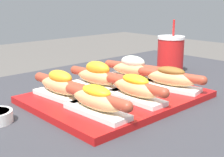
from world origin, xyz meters
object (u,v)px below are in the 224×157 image
Objects in this scene: hot_dog_5 at (133,69)px; hot_dog_0 at (97,100)px; hot_dog_3 at (60,85)px; hot_dog_4 at (98,76)px; serving_tray at (117,97)px; hot_dog_1 at (135,88)px; hot_dog_2 at (171,78)px; drink_cup at (170,55)px.

hot_dog_0 is at bearing -151.10° from hot_dog_5.
hot_dog_4 is at bearing 1.30° from hot_dog_3.
hot_dog_1 is at bearing -93.30° from serving_tray.
hot_dog_1 reaches higher than serving_tray.
hot_dog_0 is 1.01× the size of hot_dog_4.
serving_tray is at bearing -151.79° from hot_dog_5.
hot_dog_3 is (-0.13, 0.15, 0.00)m from hot_dog_1.
hot_dog_2 is (0.15, -0.00, -0.00)m from hot_dog_1.
serving_tray is 2.15× the size of hot_dog_4.
hot_dog_3 is at bearing 87.32° from hot_dog_0.
hot_dog_4 is at bearing -177.63° from drink_cup.
drink_cup is (0.37, 0.02, 0.02)m from hot_dog_4.
hot_dog_2 is 1.06× the size of drink_cup.
hot_dog_1 is 0.21m from hot_dog_5.
drink_cup reaches higher than hot_dog_2.
hot_dog_3 reaches higher than hot_dog_0.
hot_dog_4 is at bearing 133.35° from hot_dog_2.
hot_dog_3 is 1.02× the size of hot_dog_5.
hot_dog_0 is at bearing -178.86° from hot_dog_2.
hot_dog_0 is at bearing -150.39° from serving_tray.
hot_dog_1 is 0.15m from hot_dog_2.
hot_dog_1 is at bearing -134.78° from hot_dog_5.
hot_dog_4 reaches higher than hot_dog_0.
hot_dog_0 and hot_dog_1 have the same top height.
hot_dog_2 is at bearing -0.60° from hot_dog_1.
hot_dog_2 is at bearing 1.14° from hot_dog_0.
drink_cup is (0.22, 0.02, 0.02)m from hot_dog_5.
hot_dog_0 is (-0.14, -0.08, 0.04)m from serving_tray.
hot_dog_1 is 1.02× the size of hot_dog_5.
hot_dog_0 is 0.21m from hot_dog_4.
drink_cup is at bearing 4.30° from hot_dog_5.
hot_dog_0 is 1.00× the size of hot_dog_3.
hot_dog_3 reaches higher than hot_dog_2.
serving_tray is at bearing -29.79° from hot_dog_3.
drink_cup is at bearing 18.97° from hot_dog_0.
hot_dog_3 is (-0.28, 0.15, 0.00)m from hot_dog_2.
drink_cup reaches higher than hot_dog_5.
drink_cup is (0.51, 0.18, 0.02)m from hot_dog_0.
hot_dog_0 is 0.29m from hot_dog_2.
hot_dog_3 is at bearing -177.91° from drink_cup.
hot_dog_3 is at bearing 130.90° from hot_dog_1.
hot_dog_5 reaches higher than serving_tray.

